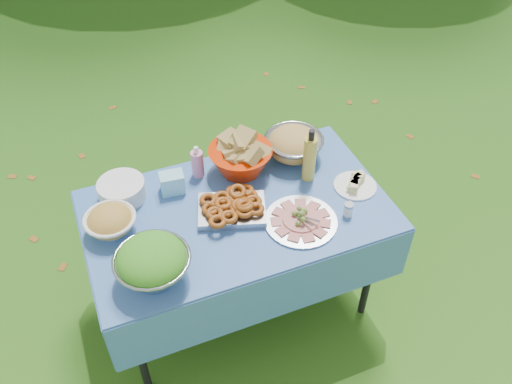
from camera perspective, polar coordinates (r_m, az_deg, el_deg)
ground at (r=3.22m, az=-1.67°, el=-11.37°), size 80.00×80.00×0.00m
picnic_table at (r=2.91m, az=-1.83°, el=-7.07°), size 1.46×0.86×0.76m
salad_bowl at (r=2.31m, az=-10.86°, el=-7.30°), size 0.41×0.41×0.21m
pasta_bowl_white at (r=2.57m, az=-15.10°, el=-2.98°), size 0.25×0.25×0.13m
plate_stack at (r=2.74m, az=-13.94°, el=0.21°), size 0.29×0.29×0.09m
wipes_box at (r=2.72m, az=-8.81°, el=0.97°), size 0.13×0.10×0.11m
sanitizer_bottle at (r=2.77m, az=-6.21°, el=3.24°), size 0.06×0.06×0.18m
bread_bowl at (r=2.76m, az=-1.65°, el=3.94°), size 0.40×0.40×0.22m
pasta_bowl_steel at (r=2.88m, az=3.99°, el=5.08°), size 0.38×0.38×0.16m
fried_tray at (r=2.58m, az=-2.57°, el=-1.65°), size 0.37×0.31×0.08m
charcuterie_platter at (r=2.55m, az=4.77°, el=-2.57°), size 0.37×0.37×0.08m
oil_bottle at (r=2.71m, az=5.69°, el=3.90°), size 0.07×0.07×0.30m
cheese_plate at (r=2.77m, az=10.45°, el=1.02°), size 0.26×0.26×0.06m
shaker at (r=2.61m, az=9.70°, el=-1.83°), size 0.06×0.06×0.07m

